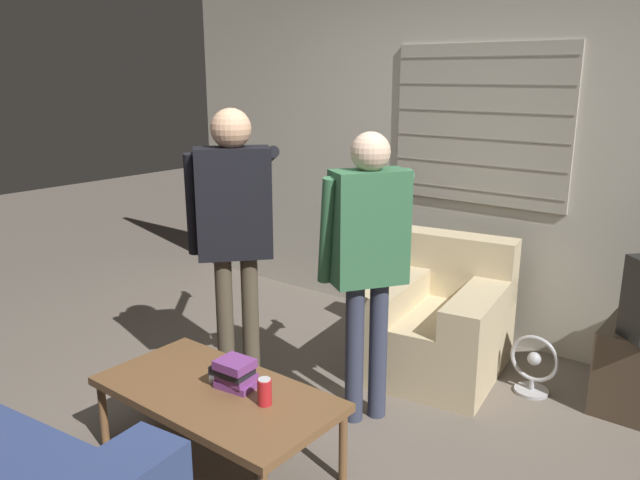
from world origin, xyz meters
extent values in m
plane|color=#665B51|center=(0.00, 0.00, 0.00)|extent=(16.00, 16.00, 0.00)
cube|color=#BCB7A8|center=(0.00, 2.03, 1.27)|extent=(5.20, 0.06, 2.55)
cube|color=#A8A393|center=(0.14, 1.99, 1.51)|extent=(1.26, 0.02, 1.07)
cube|color=gray|center=(0.14, 1.98, 1.07)|extent=(1.24, 0.00, 0.01)
cube|color=gray|center=(0.14, 1.98, 1.24)|extent=(1.24, 0.00, 0.01)
cube|color=gray|center=(0.14, 1.98, 1.42)|extent=(1.24, 0.00, 0.01)
cube|color=gray|center=(0.14, 1.98, 1.60)|extent=(1.24, 0.00, 0.01)
cube|color=gray|center=(0.14, 1.98, 1.78)|extent=(1.24, 0.00, 0.01)
cube|color=gray|center=(0.14, 1.98, 1.96)|extent=(1.24, 0.00, 0.01)
cube|color=#C6B289|center=(0.25, 1.30, 0.20)|extent=(0.90, 1.02, 0.40)
cube|color=#C6B289|center=(0.19, 1.66, 0.61)|extent=(0.80, 0.31, 0.42)
cube|color=#C6B289|center=(0.51, 1.34, 0.49)|extent=(0.37, 0.94, 0.18)
cube|color=#C6B289|center=(-0.02, 1.26, 0.49)|extent=(0.37, 0.94, 0.18)
cube|color=brown|center=(-0.10, -0.25, 0.38)|extent=(1.18, 0.61, 0.04)
cylinder|color=brown|center=(-0.65, 0.02, 0.18)|extent=(0.04, 0.04, 0.36)
cylinder|color=brown|center=(0.45, 0.02, 0.18)|extent=(0.04, 0.04, 0.36)
cylinder|color=brown|center=(-0.65, -0.52, 0.18)|extent=(0.04, 0.04, 0.36)
cylinder|color=#4C4233|center=(-0.62, 0.30, 0.42)|extent=(0.10, 0.10, 0.83)
cylinder|color=#4C4233|center=(-0.52, 0.41, 0.42)|extent=(0.10, 0.10, 0.83)
cube|color=black|center=(-0.57, 0.36, 1.15)|extent=(0.43, 0.45, 0.62)
sphere|color=tan|center=(-0.57, 0.36, 1.56)|extent=(0.22, 0.22, 0.22)
cylinder|color=black|center=(-0.75, 0.21, 1.13)|extent=(0.16, 0.16, 0.60)
cylinder|color=black|center=(-0.64, 0.72, 1.36)|extent=(0.49, 0.44, 0.20)
cube|color=black|center=(-0.85, 0.91, 1.30)|extent=(0.07, 0.06, 0.13)
cylinder|color=#33384C|center=(0.18, 0.49, 0.40)|extent=(0.10, 0.10, 0.79)
cylinder|color=#33384C|center=(0.25, 0.61, 0.40)|extent=(0.10, 0.10, 0.79)
cube|color=#336642|center=(0.22, 0.55, 1.09)|extent=(0.38, 0.43, 0.59)
sphere|color=beige|center=(0.22, 0.55, 1.47)|extent=(0.20, 0.20, 0.20)
cylinder|color=#336642|center=(0.06, 0.39, 1.07)|extent=(0.17, 0.14, 0.57)
cylinder|color=#336642|center=(0.14, 0.86, 1.19)|extent=(0.46, 0.33, 0.38)
cube|color=white|center=(-0.05, 0.98, 1.03)|extent=(0.10, 0.09, 0.12)
cube|color=#75387F|center=(-0.04, -0.17, 0.42)|extent=(0.20, 0.16, 0.03)
cube|color=#75387F|center=(-0.04, -0.17, 0.45)|extent=(0.17, 0.14, 0.03)
cube|color=black|center=(-0.06, -0.18, 0.49)|extent=(0.20, 0.15, 0.04)
cube|color=#75387F|center=(-0.03, -0.19, 0.53)|extent=(0.17, 0.15, 0.04)
cylinder|color=red|center=(0.17, -0.20, 0.46)|extent=(0.07, 0.07, 0.12)
cylinder|color=silver|center=(0.17, -0.20, 0.52)|extent=(0.06, 0.06, 0.00)
cube|color=white|center=(-0.14, -0.17, 0.41)|extent=(0.12, 0.12, 0.02)
cylinder|color=#A8A8AD|center=(0.84, 1.40, 0.01)|extent=(0.20, 0.20, 0.02)
cylinder|color=#A8A8AD|center=(0.84, 1.40, 0.05)|extent=(0.03, 0.03, 0.07)
torus|color=#A8A8AD|center=(0.84, 1.40, 0.22)|extent=(0.29, 0.02, 0.29)
sphere|color=#A8A8AD|center=(0.84, 1.40, 0.22)|extent=(0.08, 0.08, 0.08)
camera|label=1|loc=(1.94, -2.04, 1.85)|focal=35.00mm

